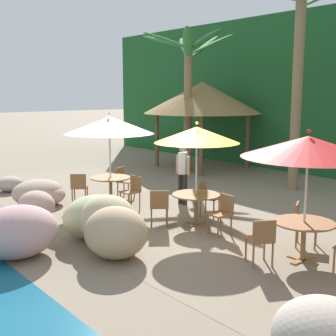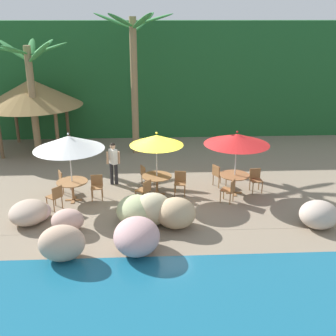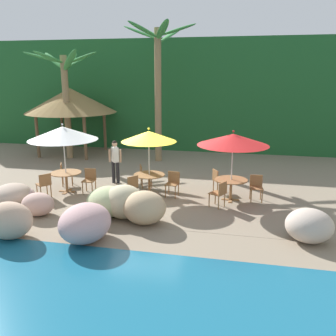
{
  "view_description": "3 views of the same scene",
  "coord_description": "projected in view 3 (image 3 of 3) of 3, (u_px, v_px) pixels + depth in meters",
  "views": [
    {
      "loc": [
        7.27,
        -6.7,
        3.05
      ],
      "look_at": [
        -0.62,
        -0.1,
        1.3
      ],
      "focal_mm": 47.99,
      "sensor_mm": 36.0,
      "label": 1
    },
    {
      "loc": [
        -0.3,
        -13.87,
        6.27
      ],
      "look_at": [
        0.4,
        0.12,
        1.08
      ],
      "focal_mm": 44.28,
      "sensor_mm": 36.0,
      "label": 2
    },
    {
      "loc": [
        3.22,
        -11.71,
        4.21
      ],
      "look_at": [
        0.61,
        0.54,
        0.92
      ],
      "focal_mm": 38.76,
      "sensor_mm": 36.0,
      "label": 3
    }
  ],
  "objects": [
    {
      "name": "chair_white_seaward",
      "position": [
        90.0,
        179.0,
        13.09
      ],
      "size": [
        0.45,
        0.45,
        0.87
      ],
      "color": "olive",
      "rests_on": "ground"
    },
    {
      "name": "palapa_hut",
      "position": [
        71.0,
        101.0,
        18.92
      ],
      "size": [
        4.73,
        4.73,
        3.45
      ],
      "color": "brown",
      "rests_on": "ground"
    },
    {
      "name": "chair_red_left",
      "position": [
        220.0,
        192.0,
        11.58
      ],
      "size": [
        0.58,
        0.57,
        0.87
      ],
      "color": "olive",
      "rests_on": "ground"
    },
    {
      "name": "chair_yellow_left",
      "position": [
        131.0,
        186.0,
        12.28
      ],
      "size": [
        0.59,
        0.59,
        0.87
      ],
      "color": "olive",
      "rests_on": "ground"
    },
    {
      "name": "chair_white_left",
      "position": [
        44.0,
        183.0,
        12.53
      ],
      "size": [
        0.6,
        0.59,
        0.87
      ],
      "color": "olive",
      "rests_on": "ground"
    },
    {
      "name": "dining_table_yellow",
      "position": [
        149.0,
        178.0,
        12.85
      ],
      "size": [
        1.1,
        1.1,
        0.74
      ],
      "color": "olive",
      "rests_on": "ground"
    },
    {
      "name": "waiter_in_white",
      "position": [
        115.0,
        159.0,
        14.1
      ],
      "size": [
        0.52,
        0.39,
        1.7
      ],
      "color": "#232328",
      "rests_on": "ground"
    },
    {
      "name": "umbrella_red",
      "position": [
        233.0,
        140.0,
        11.86
      ],
      "size": [
        2.36,
        2.36,
        2.41
      ],
      "color": "silver",
      "rests_on": "ground"
    },
    {
      "name": "terrace_deck",
      "position": [
        148.0,
        196.0,
        12.79
      ],
      "size": [
        18.0,
        5.2,
        0.01
      ],
      "color": "gray",
      "rests_on": "ground"
    },
    {
      "name": "chair_red_seaward",
      "position": [
        256.0,
        186.0,
        12.25
      ],
      "size": [
        0.46,
        0.46,
        0.87
      ],
      "color": "olive",
      "rests_on": "ground"
    },
    {
      "name": "dining_table_red",
      "position": [
        231.0,
        183.0,
        12.24
      ],
      "size": [
        1.1,
        1.1,
        0.74
      ],
      "color": "olive",
      "rests_on": "ground"
    },
    {
      "name": "palm_tree_nearest",
      "position": [
        65.0,
        83.0,
        17.63
      ],
      "size": [
        3.38,
        3.52,
        5.29
      ],
      "color": "olive",
      "rests_on": "ground"
    },
    {
      "name": "umbrella_white",
      "position": [
        63.0,
        133.0,
        12.7
      ],
      "size": [
        2.43,
        2.43,
        2.51
      ],
      "color": "silver",
      "rests_on": "ground"
    },
    {
      "name": "ground_plane",
      "position": [
        148.0,
        196.0,
        12.79
      ],
      "size": [
        120.0,
        120.0,
        0.0
      ],
      "primitive_type": "plane",
      "color": "gray"
    },
    {
      "name": "chair_red_inland",
      "position": [
        218.0,
        179.0,
        13.02
      ],
      "size": [
        0.58,
        0.57,
        0.87
      ],
      "color": "olive",
      "rests_on": "ground"
    },
    {
      "name": "chair_yellow_inland",
      "position": [
        144.0,
        174.0,
        13.67
      ],
      "size": [
        0.56,
        0.55,
        0.87
      ],
      "color": "olive",
      "rests_on": "ground"
    },
    {
      "name": "foliage_backdrop",
      "position": [
        189.0,
        95.0,
        20.55
      ],
      "size": [
        28.0,
        2.4,
        6.0
      ],
      "color": "#1E5628",
      "rests_on": "ground"
    },
    {
      "name": "rock_seawall",
      "position": [
        133.0,
        213.0,
        10.14
      ],
      "size": [
        16.26,
        3.47,
        1.01
      ],
      "color": "#BDA999",
      "rests_on": "ground"
    },
    {
      "name": "palm_tree_second",
      "position": [
        158.0,
        70.0,
        16.87
      ],
      "size": [
        3.57,
        3.21,
        6.44
      ],
      "color": "olive",
      "rests_on": "ground"
    },
    {
      "name": "umbrella_yellow",
      "position": [
        149.0,
        136.0,
        12.47
      ],
      "size": [
        1.92,
        1.92,
        2.4
      ],
      "color": "silver",
      "rests_on": "ground"
    },
    {
      "name": "chair_white_inland",
      "position": [
        65.0,
        172.0,
        13.9
      ],
      "size": [
        0.57,
        0.56,
        0.87
      ],
      "color": "olive",
      "rests_on": "ground"
    },
    {
      "name": "dining_table_white",
      "position": [
        66.0,
        176.0,
        13.09
      ],
      "size": [
        1.1,
        1.1,
        0.74
      ],
      "color": "olive",
      "rests_on": "ground"
    },
    {
      "name": "chair_yellow_seaward",
      "position": [
        173.0,
        182.0,
        12.69
      ],
      "size": [
        0.47,
        0.48,
        0.87
      ],
      "color": "olive",
      "rests_on": "ground"
    }
  ]
}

